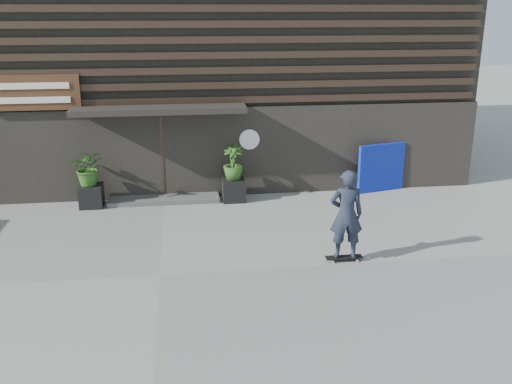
{
  "coord_description": "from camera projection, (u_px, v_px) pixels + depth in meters",
  "views": [
    {
      "loc": [
        0.53,
        -10.44,
        5.07
      ],
      "look_at": [
        2.16,
        1.7,
        1.1
      ],
      "focal_mm": 40.02,
      "sensor_mm": 36.0,
      "label": 1
    }
  ],
  "objects": [
    {
      "name": "ground",
      "position": [
        160.0,
        275.0,
        11.34
      ],
      "size": [
        80.0,
        80.0,
        0.0
      ],
      "primitive_type": "plane",
      "color": "gray",
      "rests_on": "ground"
    },
    {
      "name": "blue_tarp",
      "position": [
        381.0,
        168.0,
        16.34
      ],
      "size": [
        1.46,
        0.49,
        1.39
      ],
      "primitive_type": "cube",
      "rotation": [
        0.0,
        0.0,
        0.26
      ],
      "color": "#0D1EA9",
      "rests_on": "ground"
    },
    {
      "name": "planter_pot_right",
      "position": [
        234.0,
        190.0,
        15.64
      ],
      "size": [
        0.6,
        0.6,
        0.6
      ],
      "primitive_type": "cube",
      "color": "black",
      "rests_on": "ground"
    },
    {
      "name": "entrance_step",
      "position": [
        164.0,
        199.0,
        15.66
      ],
      "size": [
        3.0,
        0.8,
        0.12
      ],
      "primitive_type": "cube",
      "color": "#484846",
      "rests_on": "ground"
    },
    {
      "name": "bamboo_right",
      "position": [
        233.0,
        163.0,
        15.4
      ],
      "size": [
        0.54,
        0.54,
        0.96
      ],
      "primitive_type": "imported",
      "color": "#2D591E",
      "rests_on": "planter_pot_right"
    },
    {
      "name": "bamboo_left",
      "position": [
        89.0,
        168.0,
        14.92
      ],
      "size": [
        0.86,
        0.75,
        0.96
      ],
      "primitive_type": "imported",
      "color": "#2D591E",
      "rests_on": "planter_pot_left"
    },
    {
      "name": "planter_pot_left",
      "position": [
        91.0,
        196.0,
        15.16
      ],
      "size": [
        0.6,
        0.6,
        0.6
      ],
      "primitive_type": "cube",
      "color": "black",
      "rests_on": "ground"
    },
    {
      "name": "building",
      "position": [
        161.0,
        41.0,
        19.5
      ],
      "size": [
        18.0,
        11.0,
        8.0
      ],
      "color": "black",
      "rests_on": "ground"
    },
    {
      "name": "skateboarder",
      "position": [
        346.0,
        215.0,
        11.66
      ],
      "size": [
        0.78,
        0.52,
        1.98
      ],
      "color": "black",
      "rests_on": "ground"
    }
  ]
}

